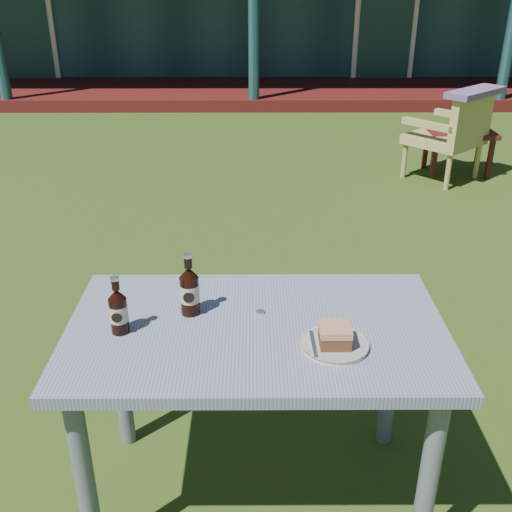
{
  "coord_description": "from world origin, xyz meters",
  "views": [
    {
      "loc": [
        -0.01,
        -3.2,
        1.74
      ],
      "look_at": [
        0.0,
        -1.3,
        0.82
      ],
      "focal_mm": 42.0,
      "sensor_mm": 36.0,
      "label": 1
    }
  ],
  "objects_px": {
    "cake_slice": "(335,335)",
    "side_table": "(460,137)",
    "plate": "(335,344)",
    "cola_bottle_far": "(118,310)",
    "armchair_left": "(453,132)",
    "cola_bottle_near": "(190,290)",
    "cafe_table": "(256,353)"
  },
  "relations": [
    {
      "from": "cake_slice",
      "to": "side_table",
      "type": "relative_size",
      "value": 0.15
    },
    {
      "from": "plate",
      "to": "side_table",
      "type": "height_order",
      "value": "plate"
    },
    {
      "from": "plate",
      "to": "cola_bottle_far",
      "type": "relative_size",
      "value": 1.07
    },
    {
      "from": "side_table",
      "to": "armchair_left",
      "type": "bearing_deg",
      "value": -125.52
    },
    {
      "from": "side_table",
      "to": "cake_slice",
      "type": "bearing_deg",
      "value": -112.93
    },
    {
      "from": "cola_bottle_near",
      "to": "side_table",
      "type": "bearing_deg",
      "value": 60.41
    },
    {
      "from": "cola_bottle_near",
      "to": "cola_bottle_far",
      "type": "bearing_deg",
      "value": -151.83
    },
    {
      "from": "cafe_table",
      "to": "cola_bottle_far",
      "type": "xyz_separation_m",
      "value": [
        -0.42,
        -0.03,
        0.18
      ]
    },
    {
      "from": "armchair_left",
      "to": "side_table",
      "type": "height_order",
      "value": "armchair_left"
    },
    {
      "from": "cake_slice",
      "to": "cola_bottle_far",
      "type": "xyz_separation_m",
      "value": [
        -0.65,
        0.09,
        0.03
      ]
    },
    {
      "from": "cafe_table",
      "to": "plate",
      "type": "xyz_separation_m",
      "value": [
        0.23,
        -0.11,
        0.11
      ]
    },
    {
      "from": "cake_slice",
      "to": "cola_bottle_far",
      "type": "bearing_deg",
      "value": 172.04
    },
    {
      "from": "cafe_table",
      "to": "cola_bottle_far",
      "type": "bearing_deg",
      "value": -175.95
    },
    {
      "from": "armchair_left",
      "to": "cake_slice",
      "type": "bearing_deg",
      "value": -112.21
    },
    {
      "from": "cola_bottle_far",
      "to": "armchair_left",
      "type": "height_order",
      "value": "cola_bottle_far"
    },
    {
      "from": "armchair_left",
      "to": "cola_bottle_near",
      "type": "bearing_deg",
      "value": -119.25
    },
    {
      "from": "cafe_table",
      "to": "side_table",
      "type": "bearing_deg",
      "value": 63.52
    },
    {
      "from": "cake_slice",
      "to": "side_table",
      "type": "distance_m",
      "value": 4.22
    },
    {
      "from": "cola_bottle_near",
      "to": "side_table",
      "type": "xyz_separation_m",
      "value": [
        2.08,
        3.67,
        -0.46
      ]
    },
    {
      "from": "cola_bottle_far",
      "to": "side_table",
      "type": "height_order",
      "value": "cola_bottle_far"
    },
    {
      "from": "plate",
      "to": "side_table",
      "type": "bearing_deg",
      "value": 67.06
    },
    {
      "from": "side_table",
      "to": "cola_bottle_near",
      "type": "bearing_deg",
      "value": -119.59
    },
    {
      "from": "cafe_table",
      "to": "armchair_left",
      "type": "distance_m",
      "value": 3.97
    },
    {
      "from": "cola_bottle_near",
      "to": "armchair_left",
      "type": "bearing_deg",
      "value": 60.75
    },
    {
      "from": "cafe_table",
      "to": "side_table",
      "type": "distance_m",
      "value": 4.2
    },
    {
      "from": "cake_slice",
      "to": "armchair_left",
      "type": "xyz_separation_m",
      "value": [
        1.5,
        3.68,
        -0.33
      ]
    },
    {
      "from": "cola_bottle_near",
      "to": "cake_slice",
      "type": "bearing_deg",
      "value": -24.41
    },
    {
      "from": "armchair_left",
      "to": "side_table",
      "type": "xyz_separation_m",
      "value": [
        0.13,
        0.18,
        -0.09
      ]
    },
    {
      "from": "cake_slice",
      "to": "plate",
      "type": "bearing_deg",
      "value": 72.62
    },
    {
      "from": "cake_slice",
      "to": "armchair_left",
      "type": "relative_size",
      "value": 0.12
    },
    {
      "from": "cake_slice",
      "to": "side_table",
      "type": "xyz_separation_m",
      "value": [
        1.64,
        3.87,
        -0.42
      ]
    },
    {
      "from": "plate",
      "to": "armchair_left",
      "type": "bearing_deg",
      "value": 67.78
    }
  ]
}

